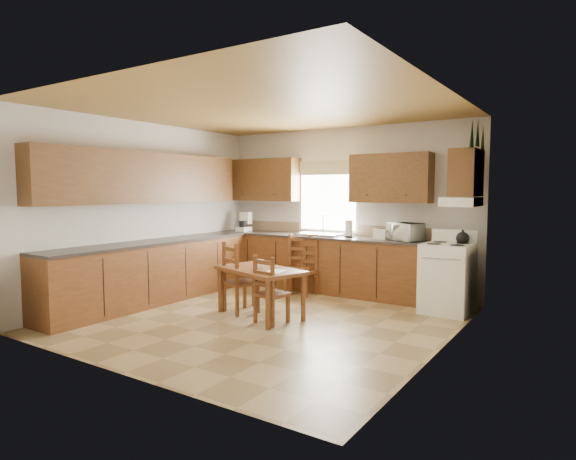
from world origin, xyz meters
The scene contains 35 objects.
floor centered at (0.00, 0.00, 0.00)m, with size 4.50×4.50×0.00m, color #988153.
ceiling centered at (0.00, 0.00, 2.70)m, with size 4.50×4.50×0.00m, color olive.
wall_left centered at (-2.25, 0.00, 1.35)m, with size 4.50×4.50×0.00m, color beige.
wall_right centered at (2.25, 0.00, 1.35)m, with size 4.50×4.50×0.00m, color beige.
wall_back centered at (0.00, 2.25, 1.35)m, with size 4.50×4.50×0.00m, color beige.
wall_front centered at (0.00, -2.25, 1.35)m, with size 4.50×4.50×0.00m, color beige.
lower_cab_back centered at (-0.38, 1.95, 0.44)m, with size 3.75×0.60×0.88m, color brown.
lower_cab_left centered at (-1.95, -0.15, 0.44)m, with size 0.60×3.60×0.88m, color brown.
counter_back centered at (-0.38, 1.95, 0.90)m, with size 3.75×0.63×0.04m, color #372F2B.
counter_left centered at (-1.95, -0.15, 0.90)m, with size 0.63×3.60×0.04m, color #372F2B.
backsplash centered at (-0.38, 2.24, 1.01)m, with size 3.75×0.01×0.18m, color #8A7255.
upper_cab_back_left centered at (-1.55, 2.08, 1.85)m, with size 1.41×0.33×0.75m, color brown.
upper_cab_back_right centered at (0.86, 2.08, 1.85)m, with size 1.25×0.33×0.75m, color brown.
upper_cab_left centered at (-2.08, -0.15, 1.85)m, with size 0.33×3.60×0.75m, color brown.
upper_cab_stove centered at (2.08, 1.65, 1.90)m, with size 0.33×0.62×0.62m, color brown.
range_hood centered at (2.03, 1.65, 1.52)m, with size 0.44×0.62×0.12m, color white.
window_frame centered at (-0.30, 2.22, 1.55)m, with size 1.13×0.02×1.18m, color white.
window_pane centered at (-0.30, 2.21, 1.55)m, with size 1.05×0.01×1.10m, color white.
window_valance centered at (-0.30, 2.19, 2.05)m, with size 1.19×0.01×0.24m, color #577537.
sink_basin centered at (-0.30, 1.95, 0.94)m, with size 0.75×0.45×0.04m, color silver.
pine_decal_a centered at (2.21, 1.33, 2.38)m, with size 0.22×0.22×0.36m, color #113313.
pine_decal_b centered at (2.21, 1.65, 2.42)m, with size 0.22×0.22×0.36m, color #113313.
pine_decal_c centered at (2.21, 1.97, 2.38)m, with size 0.22×0.22×0.36m, color #113313.
stove centered at (1.88, 1.63, 0.47)m, with size 0.63×0.65×0.93m, color white.
coffeemaker centered at (-1.88, 1.91, 1.10)m, with size 0.21×0.25×0.35m, color white.
paper_towel centered at (0.22, 1.98, 1.06)m, with size 0.12×0.12×0.28m, color white.
toaster centered at (0.77, 1.94, 1.00)m, with size 0.20×0.13×0.16m, color white.
microwave centered at (1.16, 1.95, 1.05)m, with size 0.44×0.32×0.27m, color white.
dining_table centered at (-0.14, 0.06, 0.32)m, with size 1.20×0.69×0.64m, color brown.
chair_near_left centered at (-0.49, 0.10, 0.48)m, with size 0.40×0.38×0.96m, color brown.
chair_near_right centered at (0.17, -0.10, 0.43)m, with size 0.36×0.34×0.86m, color brown.
chair_far_left centered at (-0.44, 1.49, 0.47)m, with size 0.40×0.38×0.95m, color brown.
chair_far_right centered at (-0.34, 1.50, 0.43)m, with size 0.36×0.34×0.86m, color brown.
table_paper centered at (0.17, -0.02, 0.65)m, with size 0.22×0.29×0.00m, color white.
table_card centered at (-0.16, 0.10, 0.70)m, with size 0.09×0.02×0.11m, color white.
Camera 1 is at (3.61, -4.98, 1.68)m, focal length 30.00 mm.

